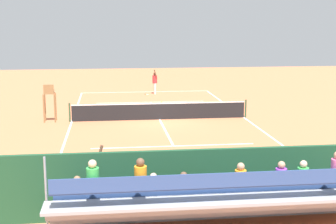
{
  "coord_description": "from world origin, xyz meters",
  "views": [
    {
      "loc": [
        2.87,
        27.43,
        5.7
      ],
      "look_at": [
        0.0,
        4.0,
        1.2
      ],
      "focal_mm": 52.13,
      "sensor_mm": 36.0,
      "label": 1
    }
  ],
  "objects_px": {
    "tennis_net": "(160,111)",
    "line_judge": "(102,176)",
    "umpire_chair": "(49,99)",
    "tennis_ball_near": "(162,102)",
    "bleacher_stand": "(219,199)",
    "courtside_bench": "(297,184)",
    "tennis_player": "(155,81)",
    "tennis_racket": "(147,95)",
    "equipment_bag": "(235,199)"
  },
  "relations": [
    {
      "from": "tennis_racket",
      "to": "line_judge",
      "type": "relative_size",
      "value": 0.3
    },
    {
      "from": "tennis_racket",
      "to": "line_judge",
      "type": "bearing_deg",
      "value": 82.01
    },
    {
      "from": "courtside_bench",
      "to": "tennis_player",
      "type": "xyz_separation_m",
      "value": [
        2.33,
        -23.06,
        0.46
      ]
    },
    {
      "from": "tennis_player",
      "to": "line_judge",
      "type": "height_order",
      "value": "same"
    },
    {
      "from": "tennis_net",
      "to": "tennis_ball_near",
      "type": "height_order",
      "value": "tennis_net"
    },
    {
      "from": "bleacher_stand",
      "to": "line_judge",
      "type": "relative_size",
      "value": 4.7
    },
    {
      "from": "bleacher_stand",
      "to": "equipment_bag",
      "type": "relative_size",
      "value": 10.07
    },
    {
      "from": "bleacher_stand",
      "to": "tennis_ball_near",
      "type": "relative_size",
      "value": 137.27
    },
    {
      "from": "tennis_net",
      "to": "umpire_chair",
      "type": "bearing_deg",
      "value": -1.23
    },
    {
      "from": "equipment_bag",
      "to": "line_judge",
      "type": "height_order",
      "value": "line_judge"
    },
    {
      "from": "bleacher_stand",
      "to": "courtside_bench",
      "type": "xyz_separation_m",
      "value": [
        -3.02,
        -2.11,
        -0.42
      ]
    },
    {
      "from": "tennis_ball_near",
      "to": "tennis_racket",
      "type": "bearing_deg",
      "value": -78.19
    },
    {
      "from": "umpire_chair",
      "to": "tennis_player",
      "type": "xyz_separation_m",
      "value": [
        -6.86,
        -9.66,
        -0.3
      ]
    },
    {
      "from": "umpire_chair",
      "to": "courtside_bench",
      "type": "xyz_separation_m",
      "value": [
        -9.19,
        13.4,
        -0.76
      ]
    },
    {
      "from": "umpire_chair",
      "to": "tennis_ball_near",
      "type": "xyz_separation_m",
      "value": [
        -6.97,
        -5.8,
        -1.28
      ]
    },
    {
      "from": "bleacher_stand",
      "to": "tennis_racket",
      "type": "height_order",
      "value": "bleacher_stand"
    },
    {
      "from": "tennis_net",
      "to": "bleacher_stand",
      "type": "relative_size",
      "value": 1.14
    },
    {
      "from": "line_judge",
      "to": "tennis_player",
      "type": "bearing_deg",
      "value": -99.41
    },
    {
      "from": "tennis_player",
      "to": "tennis_ball_near",
      "type": "relative_size",
      "value": 29.18
    },
    {
      "from": "tennis_player",
      "to": "equipment_bag",
      "type": "bearing_deg",
      "value": 90.75
    },
    {
      "from": "bleacher_stand",
      "to": "tennis_player",
      "type": "distance_m",
      "value": 25.18
    },
    {
      "from": "bleacher_stand",
      "to": "tennis_player",
      "type": "xyz_separation_m",
      "value": [
        -0.68,
        -25.17,
        0.04
      ]
    },
    {
      "from": "tennis_player",
      "to": "line_judge",
      "type": "bearing_deg",
      "value": 80.59
    },
    {
      "from": "equipment_bag",
      "to": "tennis_net",
      "type": "bearing_deg",
      "value": -85.88
    },
    {
      "from": "courtside_bench",
      "to": "line_judge",
      "type": "xyz_separation_m",
      "value": [
        6.13,
        -0.18,
        0.46
      ]
    },
    {
      "from": "bleacher_stand",
      "to": "courtside_bench",
      "type": "distance_m",
      "value": 3.7
    },
    {
      "from": "bleacher_stand",
      "to": "umpire_chair",
      "type": "height_order",
      "value": "bleacher_stand"
    },
    {
      "from": "equipment_bag",
      "to": "tennis_racket",
      "type": "xyz_separation_m",
      "value": [
        0.93,
        -22.86,
        -0.16
      ]
    },
    {
      "from": "tennis_net",
      "to": "line_judge",
      "type": "distance_m",
      "value": 13.47
    },
    {
      "from": "courtside_bench",
      "to": "tennis_racket",
      "type": "distance_m",
      "value": 22.93
    },
    {
      "from": "tennis_net",
      "to": "tennis_ball_near",
      "type": "relative_size",
      "value": 156.06
    },
    {
      "from": "umpire_chair",
      "to": "tennis_net",
      "type": "bearing_deg",
      "value": 178.77
    },
    {
      "from": "tennis_net",
      "to": "tennis_racket",
      "type": "height_order",
      "value": "tennis_net"
    },
    {
      "from": "umpire_chair",
      "to": "tennis_racket",
      "type": "xyz_separation_m",
      "value": [
        -6.23,
        -9.33,
        -1.3
      ]
    },
    {
      "from": "tennis_net",
      "to": "courtside_bench",
      "type": "height_order",
      "value": "tennis_net"
    },
    {
      "from": "tennis_player",
      "to": "tennis_ball_near",
      "type": "height_order",
      "value": "tennis_player"
    },
    {
      "from": "tennis_net",
      "to": "tennis_ball_near",
      "type": "xyz_separation_m",
      "value": [
        -0.77,
        -5.94,
        -0.47
      ]
    },
    {
      "from": "umpire_chair",
      "to": "courtside_bench",
      "type": "bearing_deg",
      "value": 124.44
    },
    {
      "from": "tennis_player",
      "to": "line_judge",
      "type": "distance_m",
      "value": 23.19
    },
    {
      "from": "tennis_racket",
      "to": "umpire_chair",
      "type": "bearing_deg",
      "value": 56.25
    },
    {
      "from": "tennis_player",
      "to": "line_judge",
      "type": "xyz_separation_m",
      "value": [
        3.79,
        22.88,
        0.0
      ]
    },
    {
      "from": "courtside_bench",
      "to": "equipment_bag",
      "type": "xyz_separation_m",
      "value": [
        2.03,
        0.13,
        -0.38
      ]
    },
    {
      "from": "tennis_net",
      "to": "bleacher_stand",
      "type": "distance_m",
      "value": 15.39
    },
    {
      "from": "tennis_net",
      "to": "equipment_bag",
      "type": "bearing_deg",
      "value": 94.12
    },
    {
      "from": "tennis_net",
      "to": "line_judge",
      "type": "bearing_deg",
      "value": 76.53
    },
    {
      "from": "bleacher_stand",
      "to": "line_judge",
      "type": "xyz_separation_m",
      "value": [
        3.11,
        -2.29,
        0.04
      ]
    },
    {
      "from": "equipment_bag",
      "to": "tennis_ball_near",
      "type": "bearing_deg",
      "value": -89.42
    },
    {
      "from": "tennis_net",
      "to": "tennis_player",
      "type": "xyz_separation_m",
      "value": [
        -0.66,
        -9.79,
        0.51
      ]
    },
    {
      "from": "bleacher_stand",
      "to": "tennis_ball_near",
      "type": "xyz_separation_m",
      "value": [
        -0.79,
        -21.32,
        -0.95
      ]
    },
    {
      "from": "bleacher_stand",
      "to": "courtside_bench",
      "type": "relative_size",
      "value": 5.03
    }
  ]
}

